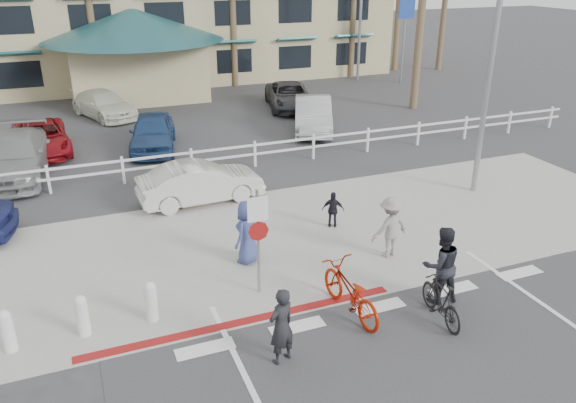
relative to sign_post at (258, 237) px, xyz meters
name	(u,v)px	position (x,y,z in m)	size (l,w,h in m)	color
ground	(393,322)	(2.30, -2.20, -1.45)	(140.00, 140.00, 0.00)	#333335
bike_path	(451,381)	(2.30, -4.20, -1.45)	(12.00, 16.00, 0.01)	#333335
sidewalk_plaza	(309,235)	(2.30, 2.30, -1.44)	(22.00, 7.00, 0.01)	gray
cross_street	(263,186)	(2.30, 6.30, -1.45)	(40.00, 5.00, 0.01)	#333335
parking_lot	(198,119)	(2.30, 15.80, -1.45)	(50.00, 16.00, 0.01)	#333335
curb_red	(244,322)	(-0.70, -1.00, -1.44)	(7.00, 0.25, 0.02)	maroon
rail_fence	(257,154)	(2.80, 8.30, -0.95)	(29.40, 0.16, 1.00)	silver
sign_post	(258,237)	(0.00, 0.00, 0.00)	(0.50, 0.10, 2.90)	gray
bollard_0	(151,301)	(-2.50, -0.20, -0.97)	(0.26, 0.26, 0.95)	silver
bollard_1	(82,316)	(-3.90, -0.20, -0.97)	(0.26, 0.26, 0.95)	silver
bollard_2	(7,331)	(-5.30, -0.20, -0.97)	(0.26, 0.26, 0.95)	silver
streetlight_0	(492,55)	(8.80, 3.30, 3.05)	(0.60, 2.00, 9.00)	gray
streetlight_1	(361,2)	(14.30, 21.80, 3.30)	(0.60, 2.00, 9.50)	gray
info_sign	(404,37)	(16.30, 19.80, 1.35)	(1.20, 0.16, 5.60)	navy
bike_red	(350,291)	(1.56, -1.55, -0.88)	(0.75, 2.15, 1.13)	#991802
rider_red	(281,326)	(-0.40, -2.48, -0.64)	(0.59, 0.39, 1.61)	black
bike_black	(441,300)	(3.27, -2.48, -0.96)	(0.46, 1.63, 0.98)	black
rider_black	(441,265)	(3.69, -1.82, -0.53)	(0.89, 0.70, 1.84)	black
pedestrian_a	(390,227)	(3.74, 0.42, -0.62)	(1.07, 0.62, 1.66)	gray
pedestrian_child	(333,210)	(3.14, 2.52, -0.90)	(0.64, 0.27, 1.09)	black
pedestrian_b	(247,232)	(0.21, 1.49, -0.61)	(0.82, 0.54, 1.69)	navy
car_white_sedan	(201,183)	(0.03, 5.79, -0.80)	(1.38, 3.96, 1.30)	beige
lot_car_0	(41,138)	(-4.74, 13.06, -0.83)	(2.06, 4.47, 1.24)	maroon
lot_car_1	(15,156)	(-5.56, 10.48, -0.70)	(2.12, 5.20, 1.51)	gray
lot_car_2	(153,132)	(-0.50, 11.84, -0.72)	(1.72, 4.28, 1.46)	navy
lot_car_3	(313,115)	(6.69, 11.90, -0.70)	(1.60, 4.58, 1.51)	#9E9FA1
lot_car_4	(104,104)	(-1.90, 17.93, -0.81)	(1.79, 4.40, 1.28)	silver
lot_car_5	(289,96)	(7.27, 16.22, -0.80)	(2.17, 4.70, 1.31)	#333336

